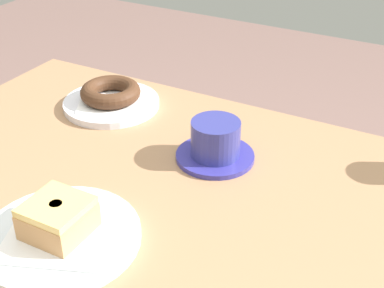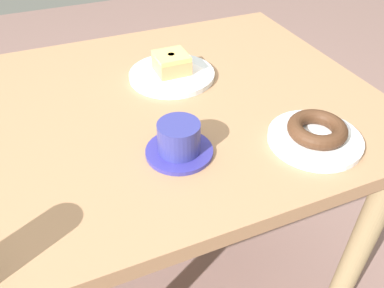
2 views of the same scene
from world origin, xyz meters
name	(u,v)px [view 1 (image 1 of 2)]	position (x,y,z in m)	size (l,w,h in m)	color
table	(178,288)	(0.00, 0.00, 0.65)	(1.17, 0.82, 0.77)	#A07551
plate_glazed_square	(61,237)	(0.13, 0.10, 0.77)	(0.22, 0.22, 0.01)	white
napkin_glazed_square	(60,232)	(0.13, 0.10, 0.78)	(0.14, 0.14, 0.00)	white
donut_glazed_square	(58,218)	(0.13, 0.10, 0.81)	(0.08, 0.08, 0.05)	tan
plate_chocolate_ring	(111,103)	(0.31, -0.27, 0.77)	(0.19, 0.19, 0.01)	white
napkin_chocolate_ring	(111,100)	(0.31, -0.27, 0.78)	(0.12, 0.12, 0.00)	white
donut_chocolate_ring	(110,92)	(0.31, -0.27, 0.80)	(0.12, 0.12, 0.03)	#482B1A
coffee_cup	(215,143)	(0.04, -0.20, 0.80)	(0.14, 0.14, 0.07)	#322F8D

